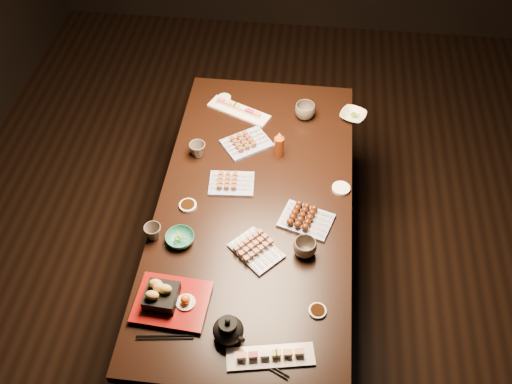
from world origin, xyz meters
TOP-DOWN VIEW (x-y plane):
  - ground at (0.00, 0.00)m, footprint 5.00×5.00m
  - dining_table at (-0.00, -0.19)m, footprint 1.19×1.92m
  - sushi_platter_near at (0.14, -0.95)m, footprint 0.34×0.15m
  - sushi_platter_far at (-0.16, 0.44)m, footprint 0.36×0.23m
  - yakitori_plate_center at (-0.13, -0.09)m, footprint 0.22×0.17m
  - yakitori_plate_right at (0.03, -0.47)m, footprint 0.26×0.26m
  - yakitori_plate_left at (-0.09, 0.19)m, footprint 0.28×0.27m
  - tsukune_plate at (0.24, -0.28)m, footprint 0.27×0.22m
  - edamame_bowl_green at (-0.30, -0.45)m, footprint 0.14×0.14m
  - edamame_bowl_cream at (0.45, 0.46)m, footprint 0.17×0.17m
  - tempura_tray at (-0.27, -0.76)m, footprint 0.31×0.25m
  - teacup_near_left at (-0.43, -0.44)m, footprint 0.10×0.10m
  - teacup_mid_right at (0.24, -0.45)m, footprint 0.13×0.13m
  - teacup_far_left at (-0.32, 0.09)m, footprint 0.10×0.10m
  - teacup_far_right at (0.19, 0.43)m, footprint 0.12×0.12m
  - teapot at (-0.03, -0.88)m, footprint 0.20×0.20m
  - condiment_bottle at (0.08, 0.14)m, footprint 0.06×0.06m
  - sauce_dish_west at (-0.31, -0.25)m, footprint 0.10×0.10m
  - sauce_dish_east at (0.39, -0.07)m, footprint 0.12×0.12m
  - sauce_dish_se at (0.31, -0.73)m, footprint 0.07×0.07m
  - sauce_dish_nw at (-0.26, 0.54)m, footprint 0.08×0.08m
  - chopsticks_near at (-0.27, -0.91)m, footprint 0.22×0.05m
  - chopsticks_se at (0.11, -0.97)m, footprint 0.22×0.12m

SIDE VIEW (x-z plane):
  - ground at x=0.00m, z-range 0.00..0.00m
  - dining_table at x=0.00m, z-range 0.00..0.75m
  - chopsticks_near at x=-0.27m, z-range 0.75..0.76m
  - chopsticks_se at x=0.11m, z-range 0.75..0.76m
  - sauce_dish_se at x=0.31m, z-range 0.75..0.76m
  - sauce_dish_nw at x=-0.26m, z-range 0.75..0.76m
  - sauce_dish_west at x=-0.31m, z-range 0.75..0.76m
  - sauce_dish_east at x=0.39m, z-range 0.75..0.77m
  - edamame_bowl_cream at x=0.45m, z-range 0.75..0.78m
  - edamame_bowl_green at x=-0.30m, z-range 0.75..0.79m
  - sushi_platter_near at x=0.14m, z-range 0.75..0.79m
  - sushi_platter_far at x=-0.16m, z-range 0.75..0.79m
  - yakitori_plate_center at x=-0.13m, z-range 0.75..0.80m
  - yakitori_plate_right at x=0.03m, z-range 0.75..0.80m
  - tsukune_plate at x=0.24m, z-range 0.75..0.81m
  - yakitori_plate_left at x=-0.09m, z-range 0.75..0.81m
  - teacup_near_left at x=-0.43m, z-range 0.75..0.82m
  - teacup_far_left at x=-0.32m, z-range 0.75..0.83m
  - teacup_mid_right at x=0.24m, z-range 0.75..0.83m
  - teacup_far_right at x=0.19m, z-range 0.75..0.83m
  - tempura_tray at x=-0.27m, z-range 0.75..0.86m
  - teapot at x=-0.03m, z-range 0.75..0.87m
  - condiment_bottle at x=0.08m, z-range 0.75..0.90m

